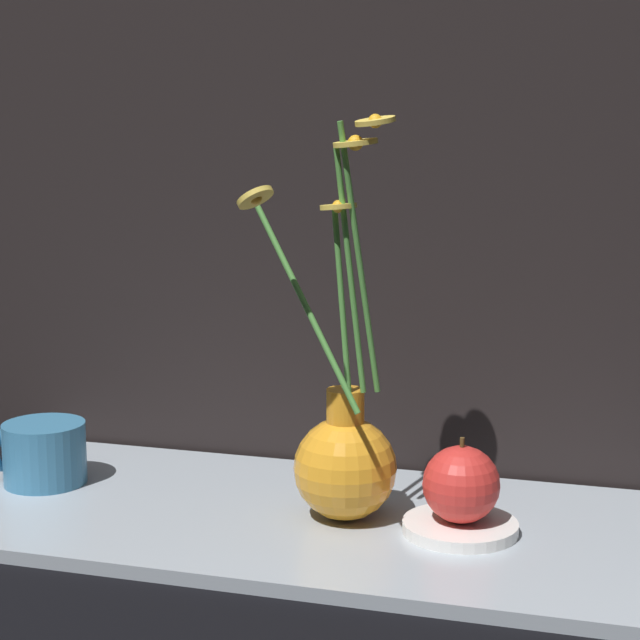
# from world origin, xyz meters

# --- Properties ---
(ground_plane) EXTENTS (6.00, 6.00, 0.00)m
(ground_plane) POSITION_xyz_m (0.00, 0.00, 0.00)
(ground_plane) COLOR black
(shelf) EXTENTS (0.68, 0.30, 0.01)m
(shelf) POSITION_xyz_m (0.00, 0.00, 0.01)
(shelf) COLOR #9EA8B2
(shelf) RESTS_ON ground_plane
(vase_with_flowers) EXTENTS (0.13, 0.17, 0.35)m
(vase_with_flowers) POSITION_xyz_m (0.03, -0.00, 0.07)
(vase_with_flowers) COLOR orange
(vase_with_flowers) RESTS_ON shelf
(yellow_mug) EXTENTS (0.09, 0.08, 0.06)m
(yellow_mug) POSITION_xyz_m (-0.27, 0.01, 0.04)
(yellow_mug) COLOR teal
(yellow_mug) RESTS_ON shelf
(saucer_plate) EXTENTS (0.10, 0.10, 0.01)m
(saucer_plate) POSITION_xyz_m (0.14, -0.01, 0.02)
(saucer_plate) COLOR white
(saucer_plate) RESTS_ON shelf
(orange_fruit) EXTENTS (0.07, 0.07, 0.07)m
(orange_fruit) POSITION_xyz_m (0.14, -0.01, 0.06)
(orange_fruit) COLOR red
(orange_fruit) RESTS_ON saucer_plate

